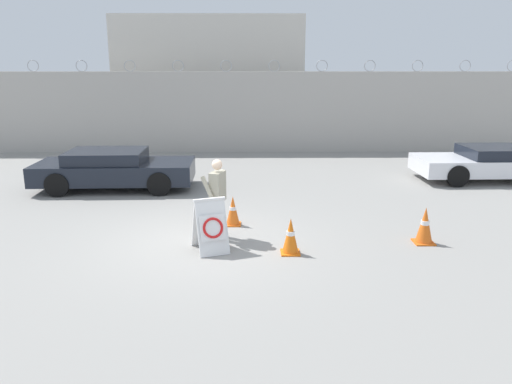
{
  "coord_description": "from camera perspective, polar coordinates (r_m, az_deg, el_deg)",
  "views": [
    {
      "loc": [
        0.98,
        -9.77,
        3.61
      ],
      "look_at": [
        1.1,
        1.03,
        0.83
      ],
      "focal_mm": 35.0,
      "sensor_mm": 36.0,
      "label": 1
    }
  ],
  "objects": [
    {
      "name": "traffic_cone_mid",
      "position": [
        9.77,
        3.97,
        -5.04
      ],
      "size": [
        0.37,
        0.37,
        0.72
      ],
      "color": "orange",
      "rests_on": "ground_plane"
    },
    {
      "name": "traffic_cone_far",
      "position": [
        11.46,
        -2.65,
        -2.15
      ],
      "size": [
        0.36,
        0.36,
        0.68
      ],
      "color": "orange",
      "rests_on": "ground_plane"
    },
    {
      "name": "parked_car_far_side",
      "position": [
        17.6,
        25.53,
        3.06
      ],
      "size": [
        4.82,
        2.06,
        1.07
      ],
      "rotation": [
        0.0,
        0.0,
        3.16
      ],
      "color": "black",
      "rests_on": "ground_plane"
    },
    {
      "name": "security_guard",
      "position": [
        10.46,
        -4.41,
        -0.36
      ],
      "size": [
        0.53,
        0.6,
        1.7
      ],
      "rotation": [
        0.0,
        0.0,
        -1.9
      ],
      "color": "#232838",
      "rests_on": "ground_plane"
    },
    {
      "name": "building_block",
      "position": [
        26.83,
        -4.84,
        12.8
      ],
      "size": [
        8.68,
        7.77,
        5.74
      ],
      "color": "beige",
      "rests_on": "ground_plane"
    },
    {
      "name": "parked_car_front_coupe",
      "position": [
        15.34,
        -15.95,
        2.57
      ],
      "size": [
        4.62,
        2.09,
        1.15
      ],
      "rotation": [
        0.0,
        0.0,
        0.03
      ],
      "color": "black",
      "rests_on": "ground_plane"
    },
    {
      "name": "perimeter_wall",
      "position": [
        21.03,
        -3.36,
        9.1
      ],
      "size": [
        36.0,
        0.3,
        3.77
      ],
      "color": "#ADA8A0",
      "rests_on": "ground_plane"
    },
    {
      "name": "barricade_sign",
      "position": [
        9.86,
        -5.22,
        -3.79
      ],
      "size": [
        0.82,
        0.92,
        1.08
      ],
      "rotation": [
        0.0,
        0.0,
        0.35
      ],
      "color": "white",
      "rests_on": "ground_plane"
    },
    {
      "name": "traffic_cone_near",
      "position": [
        10.86,
        18.73,
        -3.64
      ],
      "size": [
        0.41,
        0.41,
        0.77
      ],
      "color": "orange",
      "rests_on": "ground_plane"
    },
    {
      "name": "ground_plane",
      "position": [
        10.46,
        -6.01,
        -5.82
      ],
      "size": [
        90.0,
        90.0,
        0.0
      ],
      "primitive_type": "plane",
      "color": "gray"
    }
  ]
}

